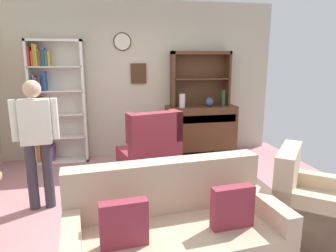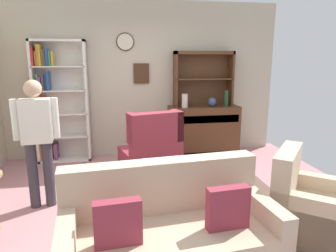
# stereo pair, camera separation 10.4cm
# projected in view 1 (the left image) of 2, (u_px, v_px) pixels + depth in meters

# --- Properties ---
(ground_plane) EXTENTS (5.40, 4.60, 0.02)m
(ground_plane) POSITION_uv_depth(u_px,v_px,m) (163.00, 203.00, 3.91)
(ground_plane) COLOR #B27A7F
(wall_back) EXTENTS (5.00, 0.09, 2.80)m
(wall_back) POSITION_uv_depth(u_px,v_px,m) (142.00, 80.00, 5.63)
(wall_back) COLOR #BCB299
(wall_back) RESTS_ON ground_plane
(area_rug) EXTENTS (2.73, 1.97, 0.01)m
(area_rug) POSITION_uv_depth(u_px,v_px,m) (185.00, 212.00, 3.66)
(area_rug) COLOR brown
(area_rug) RESTS_ON ground_plane
(bookshelf) EXTENTS (0.90, 0.30, 2.10)m
(bookshelf) POSITION_uv_depth(u_px,v_px,m) (53.00, 103.00, 5.23)
(bookshelf) COLOR silver
(bookshelf) RESTS_ON ground_plane
(sideboard) EXTENTS (1.30, 0.45, 0.92)m
(sideboard) POSITION_uv_depth(u_px,v_px,m) (201.00, 128.00, 5.78)
(sideboard) COLOR #4C2D19
(sideboard) RESTS_ON ground_plane
(sideboard_hutch) EXTENTS (1.10, 0.26, 1.00)m
(sideboard_hutch) POSITION_uv_depth(u_px,v_px,m) (200.00, 71.00, 5.65)
(sideboard_hutch) COLOR #4C2D19
(sideboard_hutch) RESTS_ON sideboard
(vase_tall) EXTENTS (0.11, 0.11, 0.25)m
(vase_tall) POSITION_uv_depth(u_px,v_px,m) (182.00, 101.00, 5.51)
(vase_tall) COLOR beige
(vase_tall) RESTS_ON sideboard
(vase_round) EXTENTS (0.15, 0.15, 0.17)m
(vase_round) POSITION_uv_depth(u_px,v_px,m) (209.00, 102.00, 5.63)
(vase_round) COLOR #33476B
(vase_round) RESTS_ON sideboard
(bottle_wine) EXTENTS (0.07, 0.07, 0.30)m
(bottle_wine) POSITION_uv_depth(u_px,v_px,m) (223.00, 98.00, 5.65)
(bottle_wine) COLOR #194223
(bottle_wine) RESTS_ON sideboard
(couch_floral) EXTENTS (1.87, 1.01, 0.90)m
(couch_floral) POSITION_uv_depth(u_px,v_px,m) (174.00, 236.00, 2.62)
(couch_floral) COLOR #C6AD8E
(couch_floral) RESTS_ON ground_plane
(armchair_floral) EXTENTS (1.08, 1.08, 0.88)m
(armchair_floral) POSITION_uv_depth(u_px,v_px,m) (311.00, 206.00, 3.19)
(armchair_floral) COLOR #C6AD8E
(armchair_floral) RESTS_ON ground_plane
(wingback_chair) EXTENTS (0.96, 0.97, 1.05)m
(wingback_chair) POSITION_uv_depth(u_px,v_px,m) (150.00, 154.00, 4.61)
(wingback_chair) COLOR maroon
(wingback_chair) RESTS_ON ground_plane
(person_reading) EXTENTS (0.53, 0.24, 1.56)m
(person_reading) POSITION_uv_depth(u_px,v_px,m) (36.00, 136.00, 3.57)
(person_reading) COLOR #38333D
(person_reading) RESTS_ON ground_plane
(coffee_table) EXTENTS (0.80, 0.50, 0.42)m
(coffee_table) POSITION_uv_depth(u_px,v_px,m) (175.00, 193.00, 3.35)
(coffee_table) COLOR #4C2D19
(coffee_table) RESTS_ON ground_plane
(book_stack) EXTENTS (0.22, 0.16, 0.08)m
(book_stack) POSITION_uv_depth(u_px,v_px,m) (178.00, 186.00, 3.29)
(book_stack) COLOR #284C8C
(book_stack) RESTS_ON coffee_table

